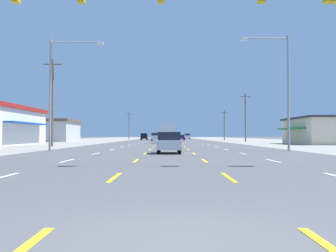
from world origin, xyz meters
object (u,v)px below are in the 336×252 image
hatchback_center_turn_nearest (169,143)px  suv_far_left_far (144,136)px  sedan_inner_right_midfar (181,138)px  suv_far_right_farther (187,136)px  streetlight_right_row_0 (284,84)px  streetlight_left_row_0 (56,85)px  box_truck_center_turn_near (168,132)px  suv_inner_left_mid (155,137)px

hatchback_center_turn_nearest → suv_far_left_far: size_ratio=0.80×
sedan_inner_right_midfar → suv_far_right_farther: (3.33, 32.28, 0.27)m
suv_far_left_far → streetlight_right_row_0: (16.93, -78.57, 4.68)m
sedan_inner_right_midfar → streetlight_right_row_0: 68.51m
streetlight_left_row_0 → box_truck_center_turn_near: bearing=73.7°
hatchback_center_turn_nearest → streetlight_right_row_0: size_ratio=0.40×
box_truck_center_turn_near → streetlight_right_row_0: streetlight_right_row_0 is taller
suv_far_left_far → suv_inner_left_mid: bearing=-76.7°
suv_far_right_farther → streetlight_left_row_0: bearing=-99.3°
box_truck_center_turn_near → streetlight_right_row_0: 34.36m
suv_far_right_farther → suv_inner_left_mid: bearing=-104.9°
streetlight_left_row_0 → streetlight_right_row_0: bearing=0.0°
streetlight_left_row_0 → suv_inner_left_mid: bearing=84.2°
box_truck_center_turn_near → suv_far_left_far: (-7.12, 45.87, -0.81)m
suv_far_right_farther → suv_far_left_far: bearing=-122.7°
streetlight_left_row_0 → streetlight_right_row_0: size_ratio=0.97×
hatchback_center_turn_nearest → box_truck_center_turn_near: box_truck_center_turn_near is taller
streetlight_left_row_0 → streetlight_right_row_0: 19.38m
streetlight_right_row_0 → sedan_inner_right_midfar: bearing=95.3°
suv_inner_left_mid → suv_far_right_farther: same height
hatchback_center_turn_nearest → streetlight_left_row_0: streetlight_left_row_0 is taller
hatchback_center_turn_nearest → suv_far_right_farther: suv_far_right_farther is taller
hatchback_center_turn_nearest → sedan_inner_right_midfar: hatchback_center_turn_nearest is taller
box_truck_center_turn_near → suv_far_right_farther: 67.97m
streetlight_right_row_0 → suv_inner_left_mid: bearing=101.9°
streetlight_left_row_0 → sedan_inner_right_midfar: bearing=79.1°
suv_far_left_far → streetlight_right_row_0: 80.51m
hatchback_center_turn_nearest → streetlight_right_row_0: (9.77, 4.52, 4.93)m
suv_far_right_farther → streetlight_left_row_0: streetlight_left_row_0 is taller
box_truck_center_turn_near → sedan_inner_right_midfar: box_truck_center_turn_near is taller
suv_inner_left_mid → streetlight_left_row_0: size_ratio=0.51×
suv_inner_left_mid → streetlight_right_row_0: size_ratio=0.50×
suv_inner_left_mid → streetlight_left_row_0: (-6.29, -62.32, 4.57)m
sedan_inner_right_midfar → hatchback_center_turn_nearest: bearing=-92.7°
suv_inner_left_mid → sedan_inner_right_midfar: (6.80, 5.71, -0.27)m
box_truck_center_turn_near → suv_far_left_far: 46.42m
hatchback_center_turn_nearest → streetlight_right_row_0: bearing=24.8°
hatchback_center_turn_nearest → suv_far_left_far: suv_far_left_far is taller
suv_far_right_farther → streetlight_left_row_0: (-16.42, -100.32, 4.57)m
box_truck_center_turn_near → suv_inner_left_mid: bearing=96.3°
box_truck_center_turn_near → streetlight_left_row_0: bearing=-106.3°
box_truck_center_turn_near → sedan_inner_right_midfar: size_ratio=1.60×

